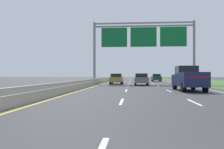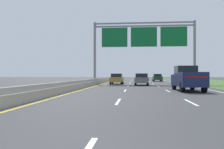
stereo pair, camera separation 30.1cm
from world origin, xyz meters
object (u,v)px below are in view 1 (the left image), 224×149
at_px(overhead_sign_gantry, 143,40).
at_px(car_gold_left_lane_sedan, 117,79).
at_px(car_grey_centre_lane_sedan, 141,79).
at_px(car_darkgreen_right_lane_sedan, 156,77).
at_px(pickup_truck_navy, 188,79).

distance_m(overhead_sign_gantry, car_gold_left_lane_sedan, 7.05).
height_order(car_grey_centre_lane_sedan, car_gold_left_lane_sedan, same).
bearing_deg(car_gold_left_lane_sedan, car_darkgreen_right_lane_sedan, -24.63).
distance_m(pickup_truck_navy, car_grey_centre_lane_sedan, 12.10).
bearing_deg(pickup_truck_navy, car_darkgreen_right_lane_sedan, -1.46).
bearing_deg(car_darkgreen_right_lane_sedan, car_grey_centre_lane_sedan, 168.54).
distance_m(overhead_sign_gantry, pickup_truck_navy, 16.13).
bearing_deg(car_darkgreen_right_lane_sedan, overhead_sign_gantry, 167.76).
xyz_separation_m(overhead_sign_gantry, car_gold_left_lane_sedan, (-4.02, 0.32, -5.78)).
height_order(car_darkgreen_right_lane_sedan, car_gold_left_lane_sedan, same).
bearing_deg(car_grey_centre_lane_sedan, car_darkgreen_right_lane_sedan, -10.09).
distance_m(car_darkgreen_right_lane_sedan, car_grey_centre_lane_sedan, 19.55).
xyz_separation_m(overhead_sign_gantry, car_darkgreen_right_lane_sedan, (3.37, 15.90, -5.78)).
bearing_deg(car_grey_centre_lane_sedan, overhead_sign_gantry, -6.23).
bearing_deg(car_grey_centre_lane_sedan, car_gold_left_lane_sedan, 46.11).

